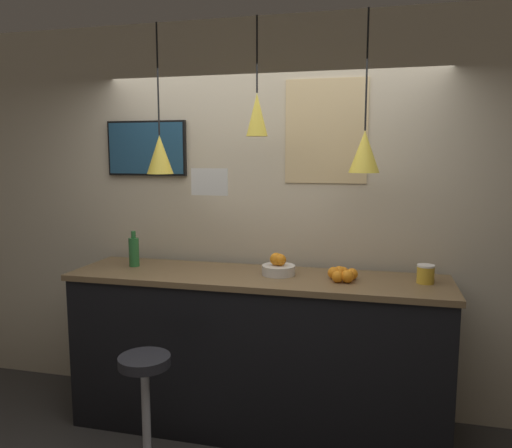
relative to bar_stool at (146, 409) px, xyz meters
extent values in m
cube|color=beige|center=(0.50, 1.13, 1.02)|extent=(8.00, 0.06, 2.90)
cube|color=black|center=(0.50, 0.69, 0.10)|extent=(2.53, 0.61, 1.07)
cube|color=brown|center=(0.50, 0.69, 0.66)|extent=(2.57, 0.65, 0.04)
cylinder|color=#B7B7BC|center=(0.00, 0.00, -0.07)|extent=(0.05, 0.05, 0.68)
cylinder|color=#232328|center=(0.00, 0.00, 0.30)|extent=(0.30, 0.30, 0.06)
cylinder|color=beige|center=(0.64, 0.74, 0.71)|extent=(0.23, 0.23, 0.06)
sphere|color=orange|center=(0.66, 0.73, 0.78)|extent=(0.08, 0.08, 0.08)
sphere|color=orange|center=(0.64, 0.74, 0.78)|extent=(0.08, 0.08, 0.08)
sphere|color=orange|center=(0.63, 0.74, 0.78)|extent=(0.09, 0.09, 0.09)
sphere|color=orange|center=(1.02, 0.71, 0.72)|extent=(0.08, 0.08, 0.08)
sphere|color=orange|center=(1.11, 0.63, 0.72)|extent=(0.08, 0.08, 0.08)
sphere|color=orange|center=(1.14, 0.72, 0.71)|extent=(0.08, 0.08, 0.08)
sphere|color=orange|center=(1.05, 0.62, 0.71)|extent=(0.08, 0.08, 0.08)
sphere|color=orange|center=(1.05, 0.73, 0.72)|extent=(0.08, 0.08, 0.08)
sphere|color=orange|center=(1.07, 0.74, 0.71)|extent=(0.08, 0.08, 0.08)
cylinder|color=#286B33|center=(-0.44, 0.74, 0.78)|extent=(0.07, 0.07, 0.21)
cylinder|color=#286B33|center=(-0.44, 0.74, 0.91)|extent=(0.03, 0.03, 0.05)
cylinder|color=gold|center=(1.59, 0.74, 0.73)|extent=(0.11, 0.11, 0.11)
cylinder|color=white|center=(1.59, 0.74, 0.79)|extent=(0.11, 0.11, 0.01)
cylinder|color=black|center=(-0.20, 0.72, 2.00)|extent=(0.01, 0.01, 0.75)
cone|color=yellow|center=(-0.20, 0.72, 1.49)|extent=(0.18, 0.18, 0.27)
sphere|color=#F9EFCC|center=(-0.20, 0.72, 1.37)|extent=(0.04, 0.04, 0.04)
cylinder|color=black|center=(0.50, 0.72, 2.13)|extent=(0.01, 0.01, 0.48)
cone|color=yellow|center=(0.50, 0.72, 1.75)|extent=(0.14, 0.14, 0.28)
sphere|color=#F9EFCC|center=(0.50, 0.72, 1.63)|extent=(0.04, 0.04, 0.04)
cylinder|color=black|center=(1.19, 0.72, 2.00)|extent=(0.01, 0.01, 0.73)
cone|color=yellow|center=(1.19, 0.72, 1.50)|extent=(0.19, 0.19, 0.26)
sphere|color=#F9EFCC|center=(1.19, 0.72, 1.39)|extent=(0.04, 0.04, 0.04)
cube|color=black|center=(-0.47, 1.08, 1.54)|extent=(0.65, 0.04, 0.42)
cube|color=navy|center=(-0.47, 1.06, 1.54)|extent=(0.62, 0.01, 0.39)
cube|color=white|center=(0.25, 0.45, 1.32)|extent=(0.24, 0.01, 0.17)
cube|color=#DBBC84|center=(0.91, 1.09, 1.65)|extent=(0.58, 0.01, 0.73)
camera|label=1|loc=(1.29, -2.52, 1.48)|focal=35.00mm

